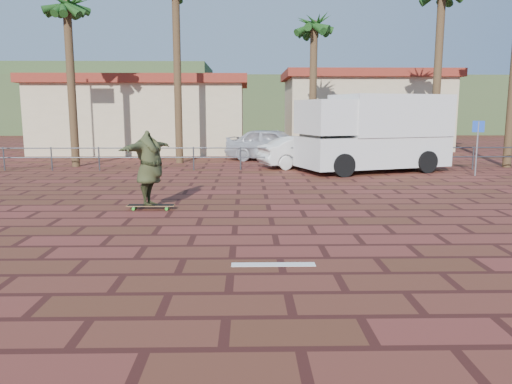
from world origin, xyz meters
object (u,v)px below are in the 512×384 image
at_px(longboard, 151,206).
at_px(skateboarder, 150,168).
at_px(car_silver, 274,144).
at_px(car_white, 306,152).
at_px(campervan, 374,131).

bearing_deg(longboard, skateboarder, 124.56).
bearing_deg(skateboarder, longboard, -128.27).
relative_size(car_silver, car_white, 1.16).
xyz_separation_m(skateboarder, campervan, (7.78, 8.00, 0.58)).
distance_m(campervan, car_silver, 6.03).
bearing_deg(car_silver, skateboarder, -176.15).
xyz_separation_m(longboard, campervan, (7.78, 8.00, 1.57)).
height_order(skateboarder, car_silver, skateboarder).
distance_m(longboard, car_silver, 13.08).
height_order(car_silver, car_white, car_silver).
distance_m(skateboarder, campervan, 11.17).
bearing_deg(car_silver, car_white, -135.83).
distance_m(campervan, car_white, 3.19).
relative_size(longboard, car_silver, 0.25).
bearing_deg(car_white, car_silver, 4.13).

